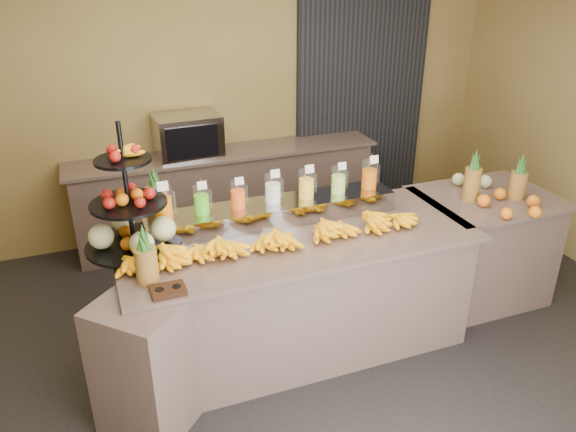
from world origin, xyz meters
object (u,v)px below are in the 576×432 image
pitcher_tray (273,212)px  fruit_stand (137,219)px  oven_warmer (188,136)px  condiment_caddy (168,290)px  banana_heap (274,235)px  right_fruit_pile (501,195)px

pitcher_tray → fruit_stand: (-0.97, -0.10, 0.15)m
pitcher_tray → oven_warmer: bearing=99.3°
fruit_stand → condiment_caddy: (0.08, -0.59, -0.21)m
pitcher_tray → fruit_stand: 0.98m
banana_heap → right_fruit_pile: right_fruit_pile is taller
right_fruit_pile → condiment_caddy: bearing=-172.8°
banana_heap → oven_warmer: oven_warmer is taller
condiment_caddy → oven_warmer: 2.44m
banana_heap → oven_warmer: size_ratio=3.47×
banana_heap → fruit_stand: fruit_stand is taller
pitcher_tray → fruit_stand: size_ratio=2.10×
oven_warmer → fruit_stand: bearing=-114.0°
banana_heap → oven_warmer: 2.02m
condiment_caddy → pitcher_tray: bearing=37.5°
banana_heap → right_fruit_pile: 1.88m
pitcher_tray → fruit_stand: bearing=-174.3°
right_fruit_pile → oven_warmer: (-2.04, 2.02, 0.12)m
banana_heap → condiment_caddy: bearing=-156.1°
pitcher_tray → oven_warmer: oven_warmer is taller
fruit_stand → oven_warmer: (0.69, 1.77, -0.02)m
condiment_caddy → banana_heap: bearing=23.9°
right_fruit_pile → oven_warmer: size_ratio=0.82×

